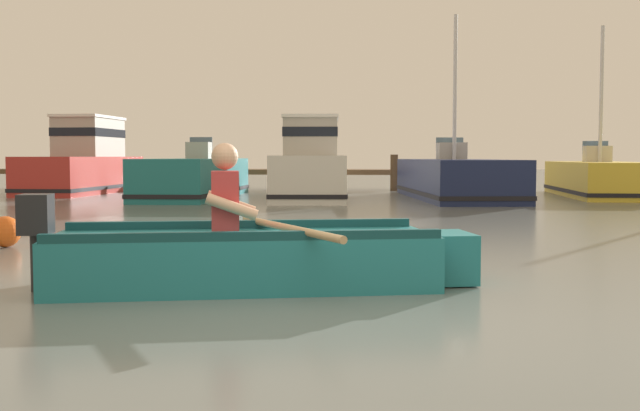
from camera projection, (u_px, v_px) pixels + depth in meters
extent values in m
plane|color=slate|center=(325.00, 327.00, 4.83)|extent=(120.00, 120.00, 0.00)
cube|color=brown|center=(202.00, 172.00, 25.23)|extent=(13.47, 1.50, 0.16)
cylinder|color=#4D3924|center=(10.00, 174.00, 25.23)|extent=(0.24, 0.24, 0.99)
cylinder|color=#4D3924|center=(102.00, 173.00, 24.88)|extent=(0.24, 0.24, 1.07)
cylinder|color=#4D3924|center=(197.00, 173.00, 24.53)|extent=(0.24, 0.24, 1.11)
cylinder|color=#4D3924|center=(300.00, 171.00, 25.57)|extent=(0.24, 0.24, 1.18)
cylinder|color=#4D3924|center=(394.00, 173.00, 23.83)|extent=(0.24, 0.24, 1.13)
cube|color=#1E727A|center=(244.00, 260.00, 6.31)|extent=(3.27, 1.80, 0.44)
cube|color=#1E727A|center=(446.00, 257.00, 6.53)|extent=(0.53, 0.68, 0.42)
cube|color=#103F43|center=(242.00, 225.00, 6.80)|extent=(2.97, 0.80, 0.08)
cube|color=#103F43|center=(246.00, 237.00, 5.79)|extent=(2.97, 0.80, 0.08)
cube|color=teal|center=(232.00, 239.00, 6.29)|extent=(0.51, 1.05, 0.06)
cylinder|color=black|center=(37.00, 258.00, 6.10)|extent=(0.12, 0.12, 0.54)
cube|color=black|center=(36.00, 214.00, 6.07)|extent=(0.30, 0.33, 0.32)
cube|color=#B23333|center=(225.00, 203.00, 6.26)|extent=(0.29, 0.38, 0.52)
sphere|color=tan|center=(225.00, 156.00, 6.24)|extent=(0.22, 0.22, 0.22)
cylinder|color=tan|center=(231.00, 203.00, 6.49)|extent=(0.43, 0.19, 0.23)
cylinder|color=tan|center=(232.00, 207.00, 6.05)|extent=(0.43, 0.19, 0.23)
cylinder|color=tan|center=(287.00, 228.00, 6.19)|extent=(1.10, 1.73, 0.06)
cube|color=#B72D28|center=(83.00, 175.00, 22.40)|extent=(1.77, 5.64, 1.07)
cube|color=black|center=(83.00, 187.00, 22.42)|extent=(1.81, 5.68, 0.10)
cube|color=#B2ADA3|center=(89.00, 138.00, 22.83)|extent=(1.36, 2.37, 1.13)
cube|color=black|center=(89.00, 133.00, 22.82)|extent=(1.39, 2.40, 0.24)
cube|color=white|center=(89.00, 117.00, 22.79)|extent=(1.43, 2.49, 0.08)
cube|color=#1E727A|center=(195.00, 178.00, 19.98)|extent=(1.95, 6.20, 1.02)
cube|color=black|center=(195.00, 191.00, 20.00)|extent=(1.99, 6.24, 0.10)
cube|color=#B2ADA3|center=(199.00, 150.00, 20.39)|extent=(0.63, 0.52, 0.44)
cube|color=slate|center=(201.00, 144.00, 20.64)|extent=(0.61, 0.06, 0.36)
cube|color=white|center=(311.00, 177.00, 19.86)|extent=(2.35, 6.58, 1.10)
cube|color=black|center=(311.00, 190.00, 19.88)|extent=(2.40, 6.62, 0.10)
cube|color=#B2ADA3|center=(311.00, 138.00, 20.37)|extent=(1.61, 2.82, 0.96)
cube|color=black|center=(311.00, 133.00, 20.36)|extent=(1.65, 2.86, 0.24)
cube|color=white|center=(311.00, 118.00, 20.34)|extent=(1.69, 2.96, 0.08)
cube|color=#19234C|center=(455.00, 179.00, 19.53)|extent=(3.02, 6.75, 1.00)
cube|color=black|center=(455.00, 192.00, 19.55)|extent=(3.07, 6.80, 0.10)
cube|color=#B2ADA3|center=(452.00, 151.00, 19.97)|extent=(0.79, 0.60, 0.44)
cube|color=slate|center=(450.00, 144.00, 20.21)|extent=(0.72, 0.15, 0.36)
cylinder|color=silver|center=(455.00, 87.00, 19.54)|extent=(0.10, 0.10, 3.69)
cube|color=gold|center=(601.00, 179.00, 20.63)|extent=(2.00, 5.78, 0.93)
cube|color=black|center=(600.00, 190.00, 20.65)|extent=(2.04, 5.82, 0.10)
cube|color=beige|center=(597.00, 154.00, 21.02)|extent=(0.69, 0.50, 0.44)
cube|color=slate|center=(595.00, 147.00, 21.26)|extent=(0.69, 0.04, 0.36)
cylinder|color=silver|center=(601.00, 94.00, 20.63)|extent=(0.10, 0.10, 3.67)
sphere|color=#E55919|center=(5.00, 232.00, 9.06)|extent=(0.37, 0.37, 0.37)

